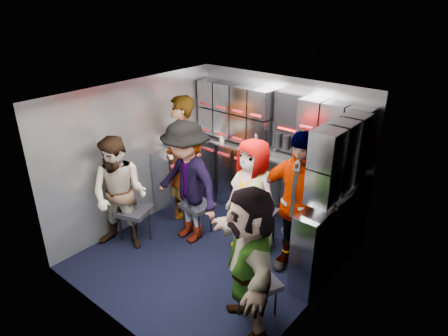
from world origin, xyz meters
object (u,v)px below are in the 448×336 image
Objects in this scene: attendant_arc_b at (187,183)px; attendant_arc_d at (297,204)px; jump_seat_mid_left at (197,207)px; attendant_arc_c at (252,197)px; attendant_arc_a at (120,195)px; jump_seat_near_right at (258,284)px; attendant_standing at (181,158)px; jump_seat_mid_right at (301,234)px; jump_seat_center at (260,214)px; attendant_arc_e at (249,262)px; jump_seat_near_left at (134,212)px.

attendant_arc_d is (1.44, 0.36, 0.05)m from attendant_arc_b.
attendant_arc_c reaches higher than jump_seat_mid_left.
attendant_arc_b is (0.53, 0.69, 0.07)m from attendant_arc_a.
attendant_standing reaches higher than jump_seat_near_right.
attendant_standing is (-1.97, -0.12, 0.54)m from jump_seat_mid_right.
jump_seat_mid_left is 0.30× the size of attendant_arc_c.
attendant_arc_a reaches higher than jump_seat_near_right.
jump_seat_center is 0.39m from attendant_arc_c.
attendant_arc_c is at bearing 162.48° from attendant_arc_e.
attendant_arc_d reaches higher than jump_seat_mid_left.
attendant_arc_b is at bearing 12.65° from attendant_standing.
jump_seat_mid_right is 1.37m from attendant_arc_e.
attendant_arc_c is 0.65m from attendant_arc_d.
jump_seat_near_right is 1.26m from attendant_arc_c.
attendant_arc_b reaches higher than jump_seat_center.
jump_seat_mid_left is 0.30× the size of attendant_arc_a.
attendant_arc_c is at bearing 129.21° from jump_seat_near_right.
jump_seat_near_left reaches higher than jump_seat_mid_right.
attendant_arc_d is (0.63, -0.18, 0.47)m from jump_seat_center.
attendant_arc_a reaches higher than attendant_arc_c.
attendant_arc_a is (-1.33, -1.22, 0.34)m from jump_seat_center.
jump_seat_center is 0.31× the size of attendant_arc_e.
attendant_arc_c is at bearing 11.08° from attendant_arc_a.
attendant_arc_e is at bearing -90.00° from jump_seat_near_right.
attendant_arc_e is (0.13, -1.30, 0.41)m from jump_seat_mid_right.
attendant_arc_c reaches higher than jump_seat_near_right.
attendant_arc_e is (0.77, -1.30, 0.37)m from jump_seat_center.
attendant_arc_d is (1.44, 0.18, 0.49)m from jump_seat_mid_left.
jump_seat_mid_right is 2.04m from attendant_standing.
attendant_arc_d is 1.13m from attendant_arc_e.
jump_seat_near_right is at bearing -83.25° from jump_seat_mid_right.
jump_seat_center is 1.05m from attendant_arc_b.
attendant_arc_d is at bearing 134.83° from attendant_arc_e.
jump_seat_near_left is 2.20m from attendant_arc_d.
attendant_arc_d is (0.63, -0.00, 0.13)m from attendant_arc_c.
jump_seat_mid_left is 0.29× the size of attendant_arc_e.
attendant_arc_b is 0.89m from attendant_arc_c.
attendant_arc_a is (-0.53, -0.87, 0.37)m from jump_seat_mid_left.
attendant_arc_c is 1.36m from attendant_arc_e.
attendant_arc_e is (1.57, -0.94, 0.39)m from jump_seat_mid_left.
jump_seat_near_left is at bearing -38.71° from attendant_standing.
attendant_standing is (-1.33, -0.12, 0.49)m from jump_seat_center.
attendant_arc_b reaches higher than jump_seat_mid_right.
jump_seat_near_left is 1.01× the size of jump_seat_near_right.
attendant_arc_d reaches higher than attendant_arc_b.
jump_seat_near_left is 0.87m from jump_seat_mid_left.
jump_seat_near_right is at bearing 25.76° from attendant_standing.
jump_seat_near_left is 2.15m from attendant_arc_e.
jump_seat_near_right is 2.38m from attendant_standing.
attendant_arc_d reaches higher than jump_seat_center.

